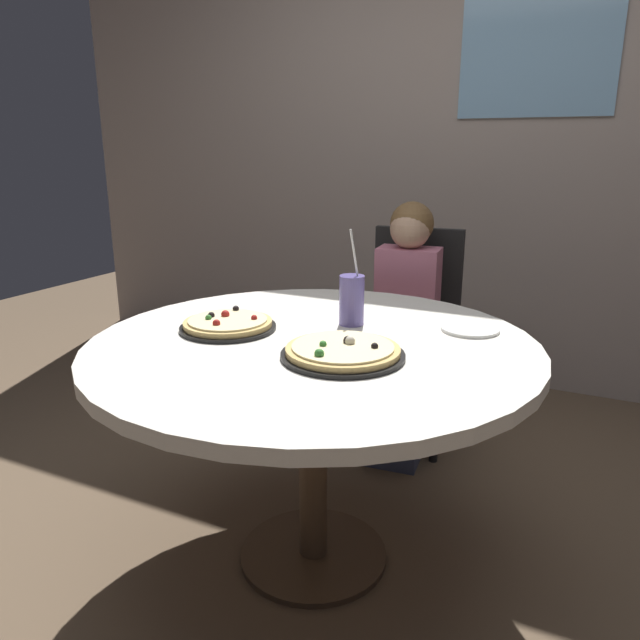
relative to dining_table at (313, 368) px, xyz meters
The scene contains 9 objects.
ground_plane 0.66m from the dining_table, ahead, with size 8.00×8.00×0.00m, color brown.
wall_with_window 2.06m from the dining_table, 89.95° to the left, with size 5.20×0.14×2.90m.
dining_table is the anchor object (origin of this frame).
chair_wooden 1.03m from the dining_table, 90.47° to the left, with size 0.44×0.44×0.95m.
diner_child 0.86m from the dining_table, 89.53° to the left, with size 0.28×0.42×1.08m.
pizza_veggie 0.31m from the dining_table, behind, with size 0.30×0.30×0.05m.
pizza_cheese 0.20m from the dining_table, 34.62° to the right, with size 0.34×0.34×0.05m.
soda_cup 0.27m from the dining_table, 79.61° to the left, with size 0.08×0.08×0.31m.
plate_small 0.51m from the dining_table, 37.42° to the left, with size 0.18×0.18×0.01m, color white.
Camera 1 is at (0.75, -1.51, 1.30)m, focal length 33.73 mm.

